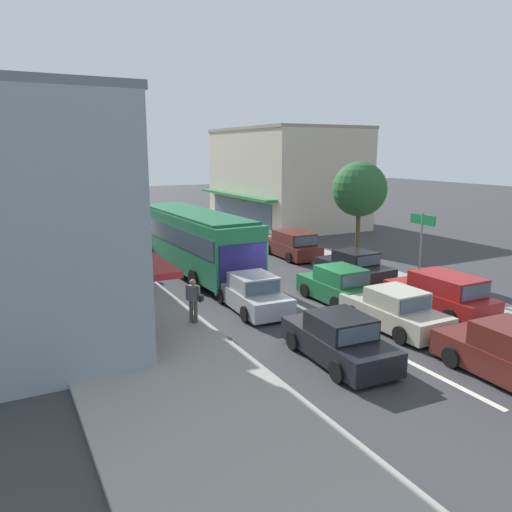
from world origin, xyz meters
name	(u,v)px	position (x,y,z in m)	size (l,w,h in m)	color
ground_plane	(293,303)	(0.00, 0.00, 0.00)	(140.00, 140.00, 0.00)	#353538
lane_centre_line	(250,281)	(0.00, 4.00, 0.00)	(0.20, 28.00, 0.01)	silver
sidewalk_left	(99,288)	(-6.80, 6.00, 0.07)	(5.20, 44.00, 0.14)	gray
kerb_right	(329,260)	(6.20, 6.00, 0.06)	(2.80, 44.00, 0.12)	gray
shopfront_corner_near	(15,223)	(-10.18, 0.26, 4.04)	(7.55, 8.02, 8.10)	#84939E
shopfront_mid_block	(8,210)	(-10.18, 8.32, 3.61)	(8.06, 7.42, 7.23)	#84939E
shopfront_far_end	(4,194)	(-10.18, 15.91, 3.74)	(7.96, 7.41, 7.49)	silver
building_right_far	(285,177)	(11.48, 19.86, 4.04)	(9.58, 13.20, 8.09)	beige
city_bus	(194,238)	(-1.77, 6.83, 1.88)	(2.98, 10.93, 3.23)	#237A4C
sedan_queue_gap_filler	(394,311)	(1.62, -4.26, 0.66)	(1.90, 4.20, 1.47)	#B7B29E
sedan_adjacent_lane_trail	(339,340)	(-1.84, -5.58, 0.66)	(2.05, 4.28, 1.47)	black
hatchback_adjacent_lane_lead	(337,286)	(1.76, -0.72, 0.71)	(1.83, 3.71, 1.54)	#1E6638
sedan_behind_bus_mid	(252,294)	(-1.90, 0.02, 0.66)	(2.05, 4.28, 1.47)	#9EA3A8
parked_wagon_kerb_front	(441,294)	(4.54, -3.75, 0.75)	(1.95, 4.51, 1.58)	maroon
parked_sedan_kerb_second	(354,267)	(4.68, 1.85, 0.66)	(2.02, 4.26, 1.47)	black
parked_wagon_kerb_third	(292,245)	(4.77, 7.79, 0.75)	(2.07, 4.57, 1.58)	#561E19
traffic_light_downstreet	(103,199)	(-3.74, 19.92, 2.85)	(0.33, 0.24, 4.20)	gray
directional_road_sign	(422,233)	(5.97, -1.14, 2.68)	(0.10, 1.40, 3.60)	gray
street_tree_right	(359,190)	(5.99, 3.28, 4.31)	(2.82, 2.82, 5.74)	brown
pedestrian_with_handbag_near	(194,298)	(-4.67, -0.70, 1.07)	(0.56, 0.55, 1.63)	#4C4742
pedestrian_browsing_midblock	(119,248)	(-4.90, 10.11, 1.07)	(0.65, 0.41, 1.63)	#4C4742
pedestrian_far_walker	(136,255)	(-4.58, 7.68, 1.07)	(0.50, 0.37, 1.63)	#333338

